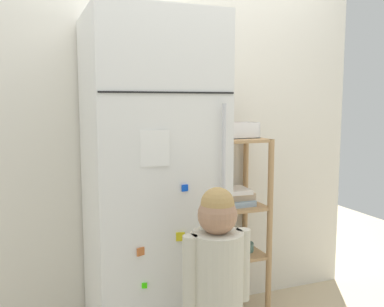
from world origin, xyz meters
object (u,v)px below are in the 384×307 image
(refrigerator, at_px, (151,187))
(pantry_shelf_unit, at_px, (234,214))
(child_standing, at_px, (217,274))
(fruit_bin, at_px, (237,131))

(refrigerator, distance_m, pantry_shelf_unit, 0.65)
(child_standing, distance_m, fruit_bin, 1.03)
(child_standing, relative_size, pantry_shelf_unit, 0.87)
(refrigerator, bearing_deg, pantry_shelf_unit, 14.19)
(refrigerator, relative_size, fruit_bin, 7.80)
(child_standing, height_order, fruit_bin, fruit_bin)
(pantry_shelf_unit, height_order, fruit_bin, fruit_bin)
(refrigerator, bearing_deg, child_standing, -75.52)
(pantry_shelf_unit, distance_m, fruit_bin, 0.53)
(fruit_bin, bearing_deg, child_standing, -123.26)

